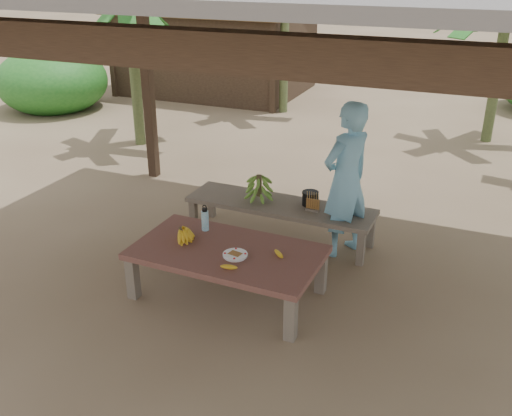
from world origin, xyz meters
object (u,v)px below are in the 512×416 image
at_px(ripe_banana_bunch, 181,233).
at_px(water_flask, 205,220).
at_px(work_table, 227,256).
at_px(woman, 346,180).
at_px(bench, 280,208).
at_px(cooking_pot, 310,199).
at_px(plate, 235,255).

height_order(ripe_banana_bunch, water_flask, water_flask).
height_order(work_table, woman, woman).
xyz_separation_m(bench, cooking_pot, (0.33, 0.10, 0.13)).
relative_size(work_table, bench, 0.82).
bearing_deg(woman, ripe_banana_bunch, -14.23).
xyz_separation_m(water_flask, woman, (1.19, 1.01, 0.25)).
xyz_separation_m(ripe_banana_bunch, woman, (1.31, 1.31, 0.29)).
distance_m(bench, plate, 1.44).
relative_size(bench, ripe_banana_bunch, 8.86).
xyz_separation_m(ripe_banana_bunch, water_flask, (0.12, 0.30, 0.04)).
relative_size(water_flask, cooking_pot, 1.53).
bearing_deg(water_flask, cooking_pot, 56.13).
bearing_deg(ripe_banana_bunch, cooking_pot, 58.51).
relative_size(ripe_banana_bunch, plate, 1.06).
distance_m(work_table, water_flask, 0.53).
distance_m(ripe_banana_bunch, water_flask, 0.32).
bearing_deg(cooking_pot, bench, -163.38).
height_order(work_table, water_flask, water_flask).
xyz_separation_m(work_table, bench, (0.04, 1.34, -0.04)).
relative_size(cooking_pot, woman, 0.11).
height_order(ripe_banana_bunch, woman, woman).
relative_size(bench, woman, 1.28).
height_order(plate, cooking_pot, cooking_pot).
relative_size(plate, cooking_pot, 1.28).
height_order(plate, water_flask, water_flask).
height_order(bench, cooking_pot, cooking_pot).
bearing_deg(cooking_pot, woman, -15.94).
relative_size(plate, water_flask, 0.83).
bearing_deg(bench, work_table, -90.67).
xyz_separation_m(ripe_banana_bunch, plate, (0.64, -0.10, -0.06)).
height_order(work_table, ripe_banana_bunch, ripe_banana_bunch).
height_order(bench, ripe_banana_bunch, ripe_banana_bunch).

